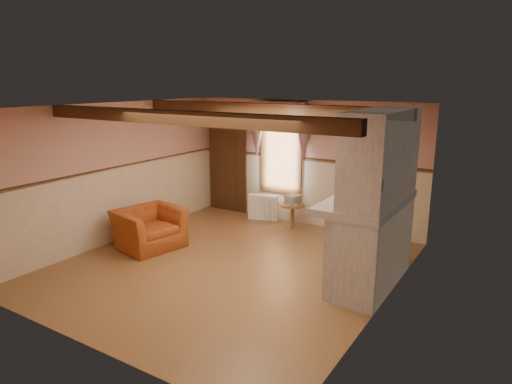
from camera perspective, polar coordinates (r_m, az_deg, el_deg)
The scene contains 26 objects.
floor at distance 8.26m, azimuth -3.40°, elevation -9.16°, with size 5.50×6.00×0.01m, color brown.
ceiling at distance 7.61m, azimuth -3.71°, elevation 10.63°, with size 5.50×6.00×0.01m, color silver.
wall_back at distance 10.35m, azimuth 6.15°, elevation 3.62°, with size 5.50×0.02×2.80m, color tan.
wall_front at distance 5.75m, azimuth -21.25°, elevation -5.63°, with size 5.50×0.02×2.80m, color tan.
wall_left at distance 9.64m, azimuth -16.99°, elevation 2.34°, with size 0.02×6.00×2.80m, color tan.
wall_right at distance 6.66m, azimuth 16.14°, elevation -2.62°, with size 0.02×6.00×2.80m, color tan.
wainscot at distance 7.99m, azimuth -3.48°, elevation -4.21°, with size 5.50×6.00×1.50m, color beige, non-canonical shape.
chair_rail at distance 7.79m, azimuth -3.56°, elevation 1.04°, with size 5.50×6.00×0.08m, color black, non-canonical shape.
firebox at distance 7.71m, azimuth 11.54°, elevation -7.52°, with size 0.20×0.95×0.90m, color black.
armchair at distance 9.22m, azimuth -13.18°, elevation -4.44°, with size 1.19×1.04×0.78m, color #994219.
side_table at distance 10.19m, azimuth 4.57°, elevation -3.02°, with size 0.54×0.54×0.55m, color brown.
book_stack at distance 10.12m, azimuth 4.67°, elevation -0.94°, with size 0.26×0.32×0.20m, color #B7AD8C.
radiator at distance 10.77m, azimuth 0.91°, elevation -1.91°, with size 0.70×0.18×0.60m, color white.
bowl at distance 7.23m, azimuth 13.44°, elevation -0.61°, with size 0.36×0.36×0.09m, color brown.
mantel_clock at distance 7.80m, azimuth 14.94°, elevation 0.75°, with size 0.14×0.24×0.20m, color #311A0D.
oil_lamp at distance 7.50m, azimuth 14.25°, elevation 0.59°, with size 0.11×0.11×0.28m, color #B48432.
candle_red at distance 6.76m, azimuth 12.06°, elevation -1.24°, with size 0.06×0.06×0.16m, color #A81423.
jar_yellow at distance 6.79m, azimuth 12.14°, elevation -1.34°, with size 0.06×0.06×0.12m, color gold.
fireplace at distance 7.30m, azimuth 15.02°, elevation -1.11°, with size 0.85×2.00×2.80m, color gray.
mantel at distance 7.36m, azimuth 13.66°, elevation -1.22°, with size 1.05×2.05×0.12m, color gray.
overmantel_mirror at distance 7.29m, azimuth 12.56°, elevation 3.61°, with size 0.06×1.44×1.04m, color silver.
door at distance 11.42m, azimuth -3.55°, elevation 2.85°, with size 1.10×0.10×2.10m, color black.
window at distance 10.56m, azimuth 3.17°, elevation 5.25°, with size 1.06×0.08×2.02m, color white.
window_drapes at distance 10.41m, azimuth 2.97°, elevation 8.46°, with size 1.30×0.14×1.40m, color gray.
ceiling_beam_front at distance 6.68m, azimuth -9.77°, elevation 9.15°, with size 5.50×0.18×0.20m, color black.
ceiling_beam_back at distance 8.62m, azimuth 1.03°, elevation 10.36°, with size 5.50×0.18×0.20m, color black.
Camera 1 is at (4.43, -6.18, 3.22)m, focal length 32.00 mm.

